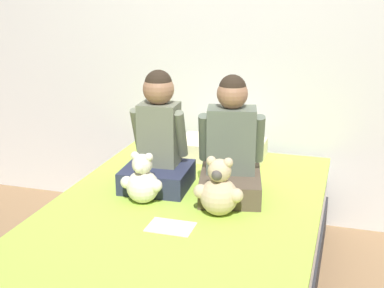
% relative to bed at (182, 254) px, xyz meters
% --- Properties ---
extents(wall_behind_bed, '(8.00, 0.06, 2.50)m').
position_rel_bed_xyz_m(wall_behind_bed, '(0.00, 1.12, 1.00)').
color(wall_behind_bed, silver).
rests_on(wall_behind_bed, ground_plane).
extents(bed, '(1.34, 2.03, 0.51)m').
position_rel_bed_xyz_m(bed, '(0.00, 0.00, 0.00)').
color(bed, '#2D2D33').
rests_on(bed, ground_plane).
extents(child_on_left, '(0.37, 0.36, 0.63)m').
position_rel_bed_xyz_m(child_on_left, '(-0.21, 0.26, 0.51)').
color(child_on_left, '#282D47').
rests_on(child_on_left, bed).
extents(child_on_right, '(0.39, 0.45, 0.63)m').
position_rel_bed_xyz_m(child_on_right, '(0.19, 0.26, 0.50)').
color(child_on_right, brown).
rests_on(child_on_right, bed).
extents(teddy_bear_held_by_left_child, '(0.22, 0.17, 0.26)m').
position_rel_bed_xyz_m(teddy_bear_held_by_left_child, '(-0.21, 0.02, 0.37)').
color(teddy_bear_held_by_left_child, silver).
rests_on(teddy_bear_held_by_left_child, bed).
extents(teddy_bear_held_by_right_child, '(0.24, 0.18, 0.29)m').
position_rel_bed_xyz_m(teddy_bear_held_by_right_child, '(0.19, -0.01, 0.38)').
color(teddy_bear_held_by_right_child, '#D1B78E').
rests_on(teddy_bear_held_by_right_child, bed).
extents(pillow_at_headboard, '(0.53, 0.32, 0.11)m').
position_rel_bed_xyz_m(pillow_at_headboard, '(0.00, 0.82, 0.31)').
color(pillow_at_headboard, beige).
rests_on(pillow_at_headboard, bed).
extents(sign_card, '(0.21, 0.15, 0.00)m').
position_rel_bed_xyz_m(sign_card, '(0.02, -0.22, 0.26)').
color(sign_card, white).
rests_on(sign_card, bed).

